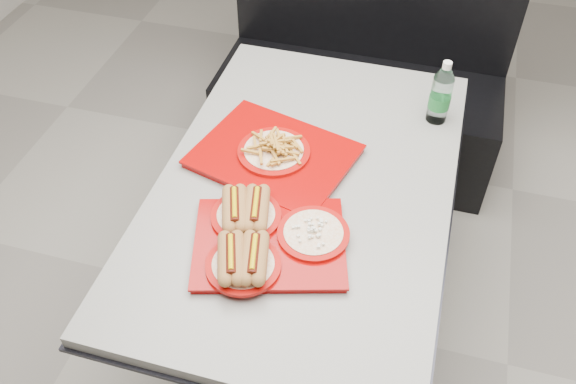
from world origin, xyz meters
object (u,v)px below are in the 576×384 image
(booth_bench, at_px, (362,78))
(tray_near, at_px, (263,238))
(diner_table, at_px, (304,218))
(water_bottle, at_px, (441,95))
(tray_far, at_px, (274,153))

(booth_bench, bearing_deg, tray_near, -92.11)
(diner_table, xyz_separation_m, tray_near, (-0.05, -0.28, 0.20))
(water_bottle, bearing_deg, booth_bench, 118.19)
(booth_bench, distance_m, water_bottle, 0.88)
(tray_near, xyz_separation_m, tray_far, (-0.07, 0.35, -0.01))
(booth_bench, relative_size, water_bottle, 5.82)
(diner_table, distance_m, tray_far, 0.24)
(booth_bench, xyz_separation_m, tray_near, (-0.05, -1.37, 0.38))
(tray_far, relative_size, water_bottle, 2.41)
(diner_table, bearing_deg, tray_far, 148.89)
(diner_table, bearing_deg, water_bottle, 49.95)
(booth_bench, height_order, water_bottle, booth_bench)
(tray_far, bearing_deg, booth_bench, 83.05)
(water_bottle, bearing_deg, diner_table, -130.05)
(booth_bench, xyz_separation_m, tray_far, (-0.12, -1.02, 0.38))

